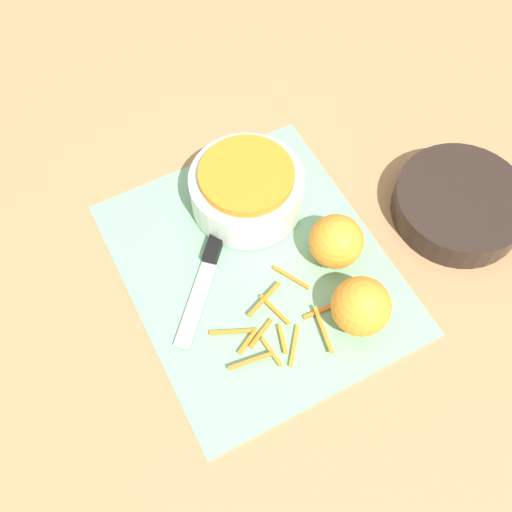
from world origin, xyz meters
The scene contains 8 objects.
ground_plane centered at (0.00, 0.00, 0.00)m, with size 4.00×4.00×0.00m, color #9E754C.
cutting_board centered at (0.00, 0.00, 0.00)m, with size 0.41×0.35×0.01m.
bowl_speckled centered at (-0.10, 0.04, 0.04)m, with size 0.17×0.17×0.08m.
bowl_dark centered at (0.06, 0.31, 0.02)m, with size 0.19×0.19×0.05m.
knife centered at (-0.05, -0.04, 0.01)m, with size 0.18×0.17×0.02m.
orange_left centered at (0.04, 0.11, 0.04)m, with size 0.08×0.08×0.08m.
orange_right centered at (0.13, 0.08, 0.05)m, with size 0.08×0.08×0.08m.
peel_pile centered at (0.09, -0.02, 0.01)m, with size 0.15×0.17×0.01m.
Camera 1 is at (0.35, -0.19, 0.75)m, focal length 42.00 mm.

